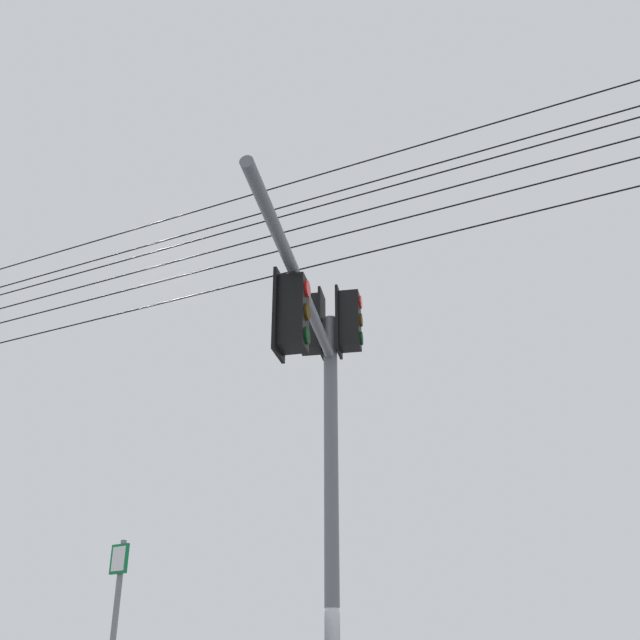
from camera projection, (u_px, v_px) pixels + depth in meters
signal_mast_assembly at (322, 403)px, 10.28m from camera, size 0.97×4.86×7.06m
overhead_wire_span at (380, 201)px, 12.11m from camera, size 18.30×5.93×1.77m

